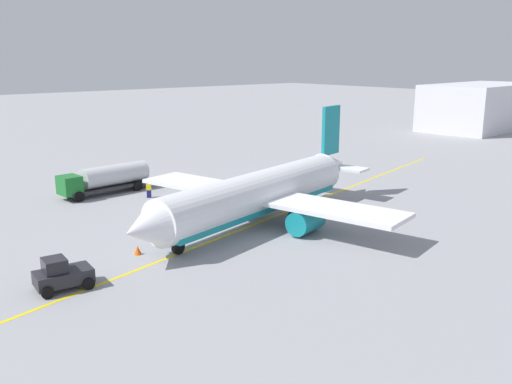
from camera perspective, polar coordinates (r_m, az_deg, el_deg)
name	(u,v)px	position (r m, az deg, el deg)	size (l,w,h in m)	color
ground_plane	(256,224)	(50.73, 0.00, -3.29)	(400.00, 400.00, 0.00)	#939399
airplane	(259,194)	(50.37, 0.32, -0.20)	(31.32, 27.68, 9.81)	white
fuel_tanker	(107,178)	(63.76, -15.10, 1.38)	(11.20, 3.36, 3.15)	#2D2D33
pushback_tug	(62,275)	(38.75, -19.38, -8.03)	(3.81, 2.69, 2.20)	#232328
refueling_worker	(149,190)	(61.01, -10.97, 0.18)	(0.63, 0.61, 1.71)	navy
safety_cone_nose	(138,250)	(43.94, -12.09, -5.87)	(0.62, 0.62, 0.69)	#F2590F
distant_hangar	(481,106)	(127.31, 22.18, 8.16)	(30.24, 16.11, 9.38)	silver
taxi_line_marking	(256,224)	(50.73, 0.00, -3.29)	(83.69, 0.30, 0.01)	yellow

